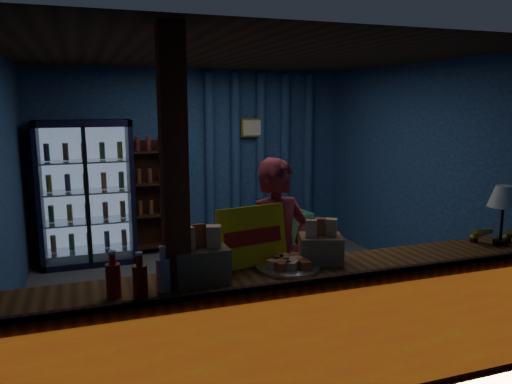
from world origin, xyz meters
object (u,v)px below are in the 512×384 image
shopkeeper (279,258)px  table_lamp (504,199)px  green_chair (282,231)px  pastry_tray (288,265)px

shopkeeper → table_lamp: size_ratio=3.35×
shopkeeper → green_chair: size_ratio=2.48×
pastry_tray → table_lamp: table_lamp is taller
green_chair → table_lamp: (0.60, -3.31, 1.03)m
green_chair → pastry_tray: size_ratio=1.42×
shopkeeper → green_chair: 2.98m
table_lamp → green_chair: bearing=100.3°
shopkeeper → pastry_tray: bearing=-122.6°
shopkeeper → pastry_tray: shopkeeper is taller
green_chair → table_lamp: size_ratio=1.35×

